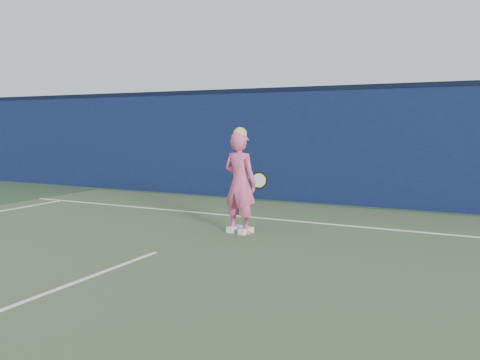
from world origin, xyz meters
The scene contains 6 objects.
ground centered at (0.00, 0.00, 0.00)m, with size 80.00×80.00×0.00m, color #30462B.
backstop_wall centered at (0.00, 6.50, 1.25)m, with size 24.00×0.40×2.50m, color #0B1433.
wall_cap centered at (0.00, 6.50, 2.55)m, with size 24.00×0.42×0.10m, color black.
player centered at (0.45, 2.69, 0.82)m, with size 0.66×0.50×1.71m.
racket centered at (0.54, 3.17, 0.81)m, with size 0.55×0.17×0.30m.
court_lines centered at (0.00, -0.33, 0.01)m, with size 11.00×12.04×0.01m.
Camera 1 is at (4.06, -4.55, 1.74)m, focal length 38.00 mm.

